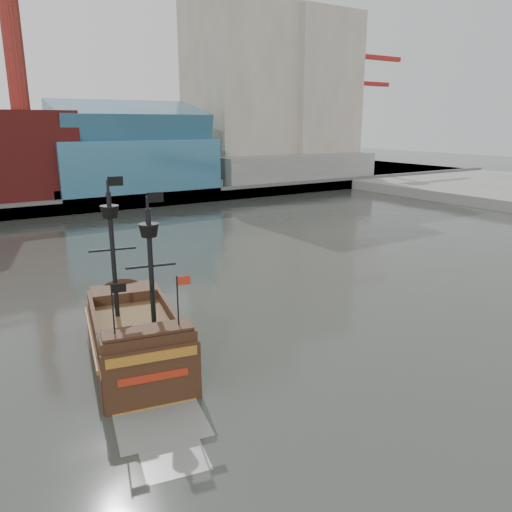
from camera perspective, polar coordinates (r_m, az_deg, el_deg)
ground at (r=36.51m, az=8.75°, el=-9.53°), size 400.00×400.00×0.00m
promenade_far at (r=119.61m, az=-21.84°, el=7.20°), size 220.00×60.00×2.00m
seawall at (r=91.02m, az=-18.16°, el=5.58°), size 220.00×1.00×2.60m
skyline at (r=113.04m, az=-19.55°, el=19.03°), size 149.00×45.00×62.00m
crane_a at (r=146.91m, az=11.23°, el=16.33°), size 22.50×4.00×32.25m
crane_b at (r=160.72m, az=11.19°, el=14.93°), size 19.10×4.00×26.25m
pirate_ship at (r=34.14m, az=-13.54°, el=-9.49°), size 8.12×17.50×12.62m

